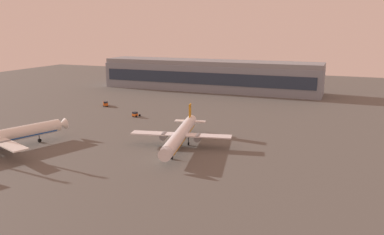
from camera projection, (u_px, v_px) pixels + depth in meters
ground_plane at (165, 160)px, 101.13m from camera, size 416.00×416.00×0.00m
terminal_building at (210, 75)px, 212.64m from camera, size 120.16×22.40×16.40m
airplane_taxiway_distant at (181, 135)px, 111.20m from camera, size 29.54×37.74×9.74m
pushback_tug at (135, 114)px, 149.28m from camera, size 2.53×3.43×2.05m
maintenance_van at (105, 103)px, 170.02m from camera, size 4.08×4.48×2.25m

